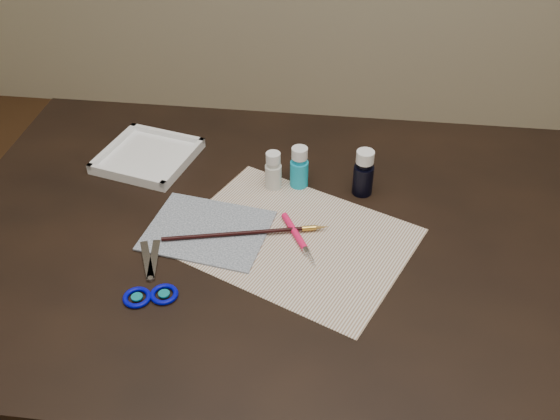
# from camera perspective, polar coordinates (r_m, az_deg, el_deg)

# --- Properties ---
(table) EXTENTS (1.30, 0.90, 0.75)m
(table) POSITION_cam_1_polar(r_m,az_deg,el_deg) (1.47, 0.00, -13.07)
(table) COLOR black
(table) RESTS_ON ground
(paper) EXTENTS (0.51, 0.46, 0.00)m
(paper) POSITION_cam_1_polar(r_m,az_deg,el_deg) (1.18, 1.26, -2.70)
(paper) COLOR silver
(paper) RESTS_ON table
(canvas) EXTENTS (0.25, 0.21, 0.00)m
(canvas) POSITION_cam_1_polar(r_m,az_deg,el_deg) (1.20, -6.64, -1.86)
(canvas) COLOR #132234
(canvas) RESTS_ON paper
(paint_bottle_white) EXTENTS (0.04, 0.04, 0.08)m
(paint_bottle_white) POSITION_cam_1_polar(r_m,az_deg,el_deg) (1.28, -0.62, 3.64)
(paint_bottle_white) COLOR silver
(paint_bottle_white) RESTS_ON table
(paint_bottle_cyan) EXTENTS (0.04, 0.04, 0.09)m
(paint_bottle_cyan) POSITION_cam_1_polar(r_m,az_deg,el_deg) (1.29, 1.77, 3.94)
(paint_bottle_cyan) COLOR #15AAD0
(paint_bottle_cyan) RESTS_ON table
(paint_bottle_navy) EXTENTS (0.05, 0.05, 0.10)m
(paint_bottle_navy) POSITION_cam_1_polar(r_m,az_deg,el_deg) (1.28, 7.65, 3.42)
(paint_bottle_navy) COLOR black
(paint_bottle_navy) RESTS_ON table
(paintbrush) EXTENTS (0.31, 0.09, 0.01)m
(paintbrush) POSITION_cam_1_polar(r_m,az_deg,el_deg) (1.18, -3.09, -2.09)
(paintbrush) COLOR black
(paintbrush) RESTS_ON canvas
(craft_knife) EXTENTS (0.08, 0.14, 0.01)m
(craft_knife) POSITION_cam_1_polar(r_m,az_deg,el_deg) (1.17, 1.78, -2.71)
(craft_knife) COLOR #FF1656
(craft_knife) RESTS_ON paper
(scissors) EXTENTS (0.16, 0.21, 0.01)m
(scissors) POSITION_cam_1_polar(r_m,az_deg,el_deg) (1.13, -12.12, -5.61)
(scissors) COLOR silver
(scissors) RESTS_ON table
(palette_tray) EXTENTS (0.23, 0.23, 0.02)m
(palette_tray) POSITION_cam_1_polar(r_m,az_deg,el_deg) (1.42, -11.99, 4.88)
(palette_tray) COLOR white
(palette_tray) RESTS_ON table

